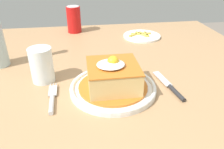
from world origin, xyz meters
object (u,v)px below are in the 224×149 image
at_px(knife, 172,88).
at_px(side_plate_fries, 142,36).
at_px(main_plate, 113,87).
at_px(fork, 52,100).
at_px(soda_can, 74,19).
at_px(drinking_glass, 42,67).

height_order(knife, side_plate_fries, side_plate_fries).
bearing_deg(side_plate_fries, main_plate, -114.94).
xyz_separation_m(fork, side_plate_fries, (0.37, 0.46, -0.00)).
bearing_deg(fork, knife, 1.11).
bearing_deg(fork, soda_can, 84.19).
relative_size(fork, drinking_glass, 1.35).
xyz_separation_m(knife, side_plate_fries, (0.03, 0.45, -0.00)).
xyz_separation_m(drinking_glass, side_plate_fries, (0.40, 0.34, -0.04)).
distance_m(main_plate, drinking_glass, 0.22).
distance_m(main_plate, knife, 0.17).
bearing_deg(main_plate, side_plate_fries, 65.06).
bearing_deg(main_plate, drinking_glass, 156.94).
bearing_deg(knife, side_plate_fries, 85.82).
xyz_separation_m(fork, soda_can, (0.06, 0.58, 0.06)).
relative_size(main_plate, soda_can, 1.96).
relative_size(fork, knife, 0.85).
distance_m(main_plate, fork, 0.17).
bearing_deg(drinking_glass, soda_can, 78.64).
distance_m(fork, soda_can, 0.58).
bearing_deg(fork, drinking_glass, 106.28).
distance_m(drinking_glass, side_plate_fries, 0.53).
distance_m(soda_can, side_plate_fries, 0.33).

